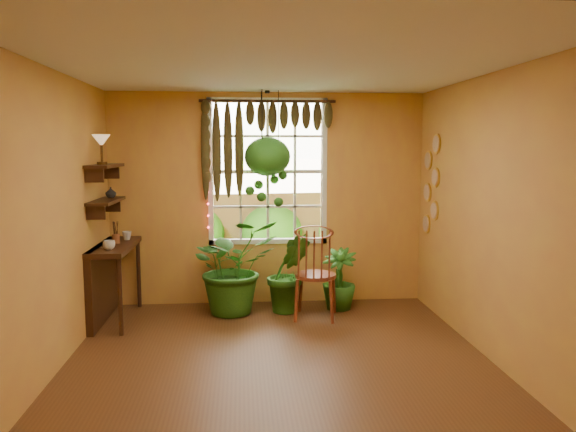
{
  "coord_description": "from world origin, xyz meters",
  "views": [
    {
      "loc": [
        -0.34,
        -4.91,
        2.0
      ],
      "look_at": [
        0.17,
        1.15,
        1.26
      ],
      "focal_mm": 35.0,
      "sensor_mm": 36.0,
      "label": 1
    }
  ],
  "objects_px": {
    "potted_plant_left": "(234,266)",
    "counter_ledge": "(106,274)",
    "potted_plant_mid": "(289,272)",
    "hanging_basket": "(267,161)",
    "windsor_chair": "(315,287)"
  },
  "relations": [
    {
      "from": "windsor_chair",
      "to": "potted_plant_left",
      "type": "bearing_deg",
      "value": 175.22
    },
    {
      "from": "counter_ledge",
      "to": "hanging_basket",
      "type": "xyz_separation_m",
      "value": [
        1.9,
        0.44,
        1.29
      ]
    },
    {
      "from": "potted_plant_left",
      "to": "counter_ledge",
      "type": "bearing_deg",
      "value": -172.31
    },
    {
      "from": "potted_plant_left",
      "to": "hanging_basket",
      "type": "relative_size",
      "value": 0.81
    },
    {
      "from": "counter_ledge",
      "to": "potted_plant_left",
      "type": "xyz_separation_m",
      "value": [
        1.47,
        0.2,
        0.03
      ]
    },
    {
      "from": "counter_ledge",
      "to": "hanging_basket",
      "type": "height_order",
      "value": "hanging_basket"
    },
    {
      "from": "potted_plant_mid",
      "to": "counter_ledge",
      "type": "bearing_deg",
      "value": -175.41
    },
    {
      "from": "counter_ledge",
      "to": "potted_plant_left",
      "type": "bearing_deg",
      "value": 7.69
    },
    {
      "from": "potted_plant_left",
      "to": "hanging_basket",
      "type": "height_order",
      "value": "hanging_basket"
    },
    {
      "from": "windsor_chair",
      "to": "hanging_basket",
      "type": "distance_m",
      "value": 1.66
    },
    {
      "from": "counter_ledge",
      "to": "potted_plant_mid",
      "type": "relative_size",
      "value": 1.22
    },
    {
      "from": "potted_plant_left",
      "to": "potted_plant_mid",
      "type": "xyz_separation_m",
      "value": [
        0.67,
        -0.03,
        -0.09
      ]
    },
    {
      "from": "windsor_chair",
      "to": "potted_plant_mid",
      "type": "bearing_deg",
      "value": 148.29
    },
    {
      "from": "potted_plant_mid",
      "to": "hanging_basket",
      "type": "relative_size",
      "value": 0.69
    },
    {
      "from": "counter_ledge",
      "to": "hanging_basket",
      "type": "bearing_deg",
      "value": 13.21
    }
  ]
}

